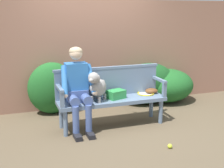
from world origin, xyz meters
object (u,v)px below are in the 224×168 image
Objects in this scene: sports_bag at (116,94)px; baseball_glove at (151,91)px; tennis_ball at (170,146)px; garden_bench at (112,102)px; dog_on_bench at (97,86)px; tennis_racket at (144,93)px; person_seated at (78,86)px.

baseball_glove is at bearing 6.37° from sports_bag.
tennis_ball is (-0.29, -1.17, -0.48)m from baseball_glove.
baseball_glove is (0.76, 0.08, 0.11)m from garden_bench.
dog_on_bench is 0.95m from tennis_racket.
person_seated reaches higher than tennis_racket.
person_seated is at bearing 171.39° from dog_on_bench.
garden_bench is 6.40× the size of sports_bag.
tennis_racket is at bearing 9.61° from dog_on_bench.
tennis_ball is (-0.16, -1.18, -0.44)m from tennis_racket.
person_seated reaches higher than sports_bag.
dog_on_bench is 7.50× the size of tennis_ball.
person_seated is 2.41× the size of tennis_racket.
dog_on_bench reaches higher than tennis_racket.
person_seated is 1.66m from tennis_ball.
tennis_ball is at bearing -86.11° from baseball_glove.
baseball_glove reaches higher than tennis_ball.
dog_on_bench is 1.44m from tennis_ball.
person_seated reaches higher than dog_on_bench.
dog_on_bench reaches higher than baseball_glove.
tennis_ball is at bearing -69.82° from sports_bag.
garden_bench reaches higher than tennis_ball.
tennis_ball is at bearing -66.53° from garden_bench.
garden_bench is 3.23× the size of tennis_racket.
dog_on_bench is at bearing -168.33° from garden_bench.
sports_bag reaches higher than tennis_racket.
sports_bag reaches higher than tennis_ball.
tennis_racket reaches higher than tennis_ball.
dog_on_bench is at bearing -154.67° from baseball_glove.
dog_on_bench is 0.39m from sports_bag.
dog_on_bench is 1.77× the size of sports_bag.
sports_bag is at bearing -155.78° from baseball_glove.
dog_on_bench is at bearing -170.39° from tennis_racket.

